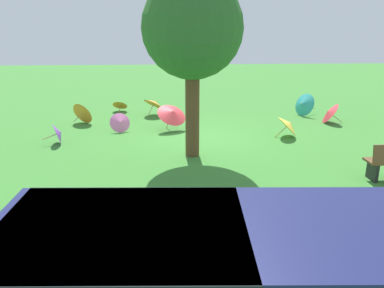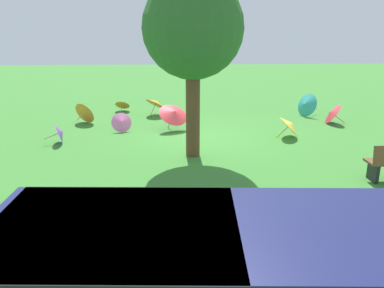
# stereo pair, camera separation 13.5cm
# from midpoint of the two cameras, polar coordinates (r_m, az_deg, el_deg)

# --- Properties ---
(ground) EXTENTS (40.00, 40.00, 0.00)m
(ground) POSITION_cam_midpoint_polar(r_m,az_deg,el_deg) (12.00, 1.32, 0.56)
(ground) COLOR #387A2D
(van_dark) EXTENTS (4.68, 2.29, 1.53)m
(van_dark) POSITION_cam_midpoint_polar(r_m,az_deg,el_deg) (4.48, 0.12, -18.59)
(van_dark) COLOR #191E4C
(van_dark) RESTS_ON ground
(shade_tree) EXTENTS (2.53, 2.53, 4.57)m
(shade_tree) POSITION_cam_midpoint_polar(r_m,az_deg,el_deg) (10.10, 0.53, 16.14)
(shade_tree) COLOR brown
(shade_tree) RESTS_ON ground
(parasol_teal_0) EXTENTS (1.00, 0.99, 0.88)m
(parasol_teal_0) POSITION_cam_midpoint_polar(r_m,az_deg,el_deg) (15.48, 16.30, 5.48)
(parasol_teal_0) COLOR tan
(parasol_teal_0) RESTS_ON ground
(parasol_purple_0) EXTENTS (0.71, 0.71, 0.65)m
(parasol_purple_0) POSITION_cam_midpoint_polar(r_m,az_deg,el_deg) (12.23, -18.15, 1.57)
(parasol_purple_0) COLOR tan
(parasol_purple_0) RESTS_ON ground
(parasol_orange_0) EXTENTS (0.90, 0.82, 0.78)m
(parasol_orange_0) POSITION_cam_midpoint_polar(r_m,az_deg,el_deg) (14.33, -14.79, 4.46)
(parasol_orange_0) COLOR tan
(parasol_orange_0) RESTS_ON ground
(parasol_orange_2) EXTENTS (0.65, 0.59, 0.50)m
(parasol_orange_2) POSITION_cam_midpoint_polar(r_m,az_deg,el_deg) (15.88, -9.73, 5.66)
(parasol_orange_2) COLOR tan
(parasol_orange_2) RESTS_ON ground
(parasol_red_0) EXTENTS (1.28, 1.26, 0.93)m
(parasol_red_0) POSITION_cam_midpoint_polar(r_m,az_deg,el_deg) (12.90, -2.35, 4.47)
(parasol_red_0) COLOR tan
(parasol_red_0) RESTS_ON ground
(parasol_red_1) EXTENTS (0.84, 0.91, 0.74)m
(parasol_red_1) POSITION_cam_midpoint_polar(r_m,az_deg,el_deg) (14.69, 19.68, 4.24)
(parasol_red_1) COLOR tan
(parasol_red_1) RESTS_ON ground
(parasol_orange_4) EXTENTS (1.07, 1.07, 0.76)m
(parasol_orange_4) POSITION_cam_midpoint_polar(r_m,az_deg,el_deg) (15.03, -4.92, 5.96)
(parasol_orange_4) COLOR tan
(parasol_orange_4) RESTS_ON ground
(parasol_pink_0) EXTENTS (0.75, 0.69, 0.63)m
(parasol_pink_0) POSITION_cam_midpoint_polar(r_m,az_deg,el_deg) (13.02, -9.81, 3.13)
(parasol_pink_0) COLOR tan
(parasol_pink_0) RESTS_ON ground
(parasol_yellow_0) EXTENTS (0.77, 0.84, 0.76)m
(parasol_yellow_0) POSITION_cam_midpoint_polar(r_m,az_deg,el_deg) (12.56, 14.28, 2.68)
(parasol_yellow_0) COLOR tan
(parasol_yellow_0) RESTS_ON ground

